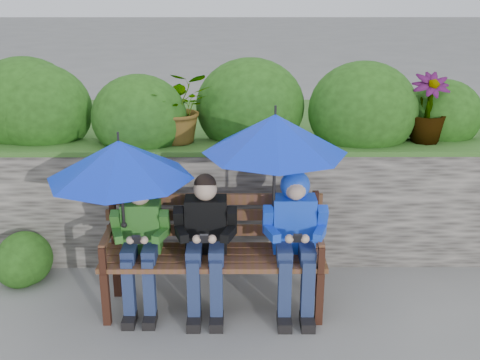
{
  "coord_description": "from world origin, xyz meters",
  "views": [
    {
      "loc": [
        -0.02,
        -4.05,
        2.4
      ],
      "look_at": [
        0.0,
        0.1,
        0.95
      ],
      "focal_mm": 45.0,
      "sensor_mm": 36.0,
      "label": 1
    }
  ],
  "objects_px": {
    "boy_middle": "(206,237)",
    "umbrella_right": "(275,134)",
    "park_bench": "(214,245)",
    "umbrella_left": "(120,160)",
    "boy_right": "(295,231)",
    "boy_left": "(141,240)"
  },
  "relations": [
    {
      "from": "boy_right",
      "to": "umbrella_left",
      "type": "bearing_deg",
      "value": -179.5
    },
    {
      "from": "boy_middle",
      "to": "boy_right",
      "type": "xyz_separation_m",
      "value": [
        0.64,
        0.01,
        0.05
      ]
    },
    {
      "from": "umbrella_right",
      "to": "park_bench",
      "type": "bearing_deg",
      "value": 175.21
    },
    {
      "from": "boy_middle",
      "to": "umbrella_right",
      "type": "height_order",
      "value": "umbrella_right"
    },
    {
      "from": "boy_right",
      "to": "umbrella_left",
      "type": "relative_size",
      "value": 1.02
    },
    {
      "from": "boy_left",
      "to": "boy_middle",
      "type": "xyz_separation_m",
      "value": [
        0.47,
        -0.01,
        0.02
      ]
    },
    {
      "from": "boy_middle",
      "to": "umbrella_left",
      "type": "relative_size",
      "value": 1.01
    },
    {
      "from": "park_bench",
      "to": "umbrella_left",
      "type": "bearing_deg",
      "value": -173.88
    },
    {
      "from": "umbrella_right",
      "to": "boy_middle",
      "type": "bearing_deg",
      "value": -176.33
    },
    {
      "from": "umbrella_right",
      "to": "boy_left",
      "type": "bearing_deg",
      "value": -178.43
    },
    {
      "from": "boy_middle",
      "to": "umbrella_left",
      "type": "height_order",
      "value": "umbrella_left"
    },
    {
      "from": "boy_left",
      "to": "umbrella_right",
      "type": "distance_m",
      "value": 1.24
    },
    {
      "from": "umbrella_right",
      "to": "boy_right",
      "type": "bearing_deg",
      "value": -7.61
    },
    {
      "from": "boy_middle",
      "to": "boy_right",
      "type": "bearing_deg",
      "value": 0.93
    },
    {
      "from": "boy_right",
      "to": "boy_left",
      "type": "bearing_deg",
      "value": -179.72
    },
    {
      "from": "boy_middle",
      "to": "umbrella_left",
      "type": "bearing_deg",
      "value": -179.97
    },
    {
      "from": "boy_middle",
      "to": "park_bench",
      "type": "bearing_deg",
      "value": 51.73
    },
    {
      "from": "park_bench",
      "to": "boy_middle",
      "type": "relative_size",
      "value": 1.56
    },
    {
      "from": "boy_right",
      "to": "park_bench",
      "type": "bearing_deg",
      "value": 174.46
    },
    {
      "from": "boy_middle",
      "to": "boy_right",
      "type": "relative_size",
      "value": 0.98
    },
    {
      "from": "boy_right",
      "to": "umbrella_right",
      "type": "xyz_separation_m",
      "value": [
        -0.16,
        0.02,
        0.71
      ]
    },
    {
      "from": "park_bench",
      "to": "umbrella_right",
      "type": "relative_size",
      "value": 1.6
    }
  ]
}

